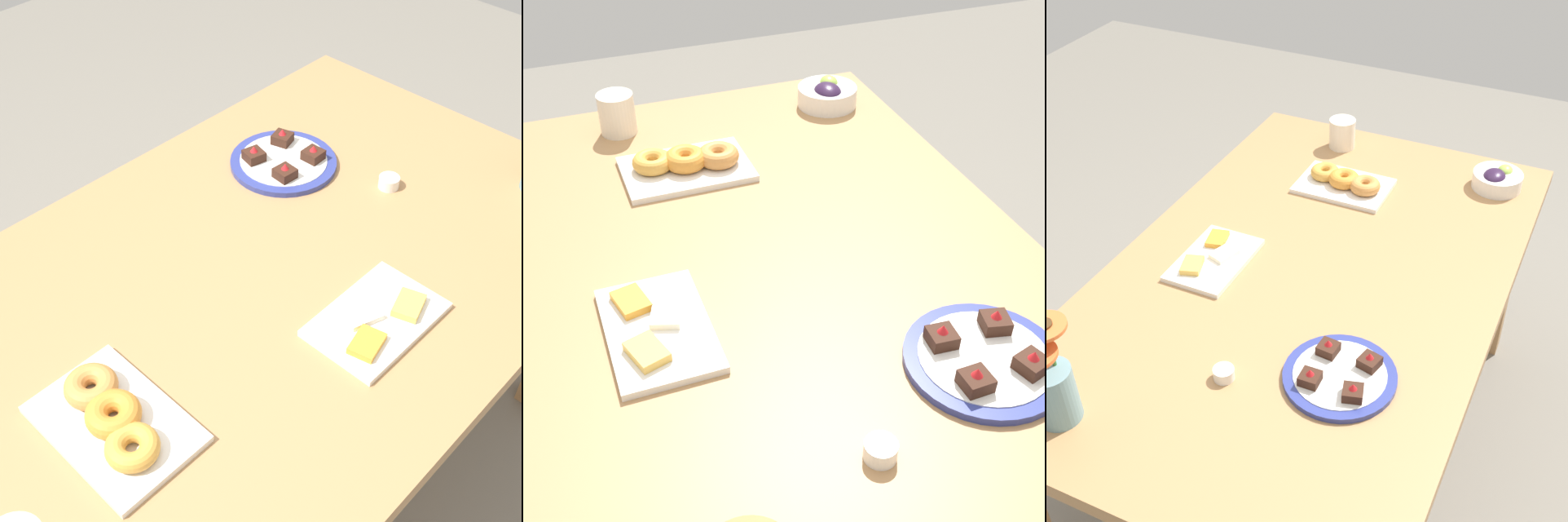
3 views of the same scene
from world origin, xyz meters
TOP-DOWN VIEW (x-y plane):
  - ground_plane at (0.00, 0.00)m, footprint 6.00×6.00m
  - dining_table at (0.00, 0.00)m, footprint 1.60×1.00m
  - cheese_platter at (-0.06, 0.25)m, footprint 0.26×0.17m
  - croissant_platter at (0.43, 0.07)m, footprint 0.19×0.28m
  - jam_cup_honey at (-0.42, 0.01)m, footprint 0.05×0.05m
  - dessert_plate at (-0.31, -0.22)m, footprint 0.26×0.26m

SIDE VIEW (x-z plane):
  - ground_plane at x=0.00m, z-range 0.00..0.00m
  - dining_table at x=0.00m, z-range 0.28..1.02m
  - cheese_platter at x=-0.06m, z-range 0.73..0.76m
  - dessert_plate at x=-0.31m, z-range 0.72..0.78m
  - jam_cup_honey at x=-0.42m, z-range 0.74..0.77m
  - croissant_platter at x=0.43m, z-range 0.73..0.79m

